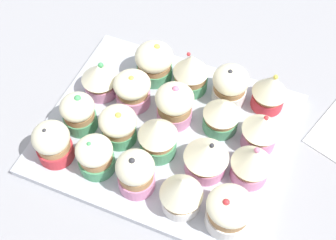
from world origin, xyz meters
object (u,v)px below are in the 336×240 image
object	(u,v)px
cupcake_9	(252,162)
cupcake_2	(189,71)
cupcake_5	(222,115)
cupcake_7	(132,90)
cupcake_4	(261,131)
cupcake_3	(154,62)
cupcake_12	(118,125)
cupcake_6	(174,104)
cupcake_10	(206,157)
cupcake_8	(100,79)
cupcake_17	(95,156)
cupcake_14	(229,211)
cupcake_0	(270,90)
cupcake_1	(230,85)
cupcake_18	(53,143)
cupcake_16	(136,172)
cupcake_13	(79,113)
cupcake_15	(181,192)
baking_tray	(168,133)
cupcake_11	(155,135)

from	to	relation	value
cupcake_9	cupcake_2	bearing A→B (deg)	-41.37
cupcake_5	cupcake_7	world-z (taller)	cupcake_7
cupcake_4	cupcake_2	bearing A→B (deg)	-25.42
cupcake_3	cupcake_5	distance (cm)	15.08
cupcake_12	cupcake_6	bearing A→B (deg)	-134.00
cupcake_10	cupcake_5	bearing A→B (deg)	-87.33
cupcake_7	cupcake_8	distance (cm)	5.95
cupcake_5	cupcake_17	distance (cm)	20.21
cupcake_9	cupcake_14	bearing A→B (deg)	84.73
cupcake_0	cupcake_1	size ratio (longest dim) A/B	1.03
cupcake_18	cupcake_16	bearing A→B (deg)	-179.68
cupcake_9	cupcake_18	world-z (taller)	cupcake_9
cupcake_7	cupcake_12	xyz separation A→B (cm)	(-1.04, 7.23, 0.07)
cupcake_12	cupcake_16	world-z (taller)	cupcake_16
cupcake_0	cupcake_13	world-z (taller)	cupcake_0
cupcake_12	cupcake_15	distance (cm)	14.84
cupcake_13	baking_tray	bearing A→B (deg)	-162.22
cupcake_1	cupcake_7	distance (cm)	15.80
cupcake_2	cupcake_12	size ratio (longest dim) A/B	1.18
cupcake_7	cupcake_18	size ratio (longest dim) A/B	0.89
cupcake_11	cupcake_3	bearing A→B (deg)	-65.82
cupcake_12	cupcake_17	xyz separation A→B (cm)	(0.78, 6.02, -0.14)
cupcake_5	cupcake_7	xyz separation A→B (cm)	(14.85, 0.73, -0.01)
cupcake_3	cupcake_13	xyz separation A→B (cm)	(6.66, 14.07, -0.20)
cupcake_1	cupcake_10	bearing A→B (deg)	93.84
cupcake_10	cupcake_16	bearing A→B (deg)	37.66
baking_tray	cupcake_11	bearing A→B (deg)	84.22
cupcake_14	cupcake_15	size ratio (longest dim) A/B	0.94
cupcake_16	cupcake_18	world-z (taller)	cupcake_16
cupcake_8	cupcake_17	bearing A→B (deg)	114.99
cupcake_3	cupcake_18	bearing A→B (deg)	70.07
cupcake_2	cupcake_3	xyz separation A→B (cm)	(6.27, -0.00, -0.33)
baking_tray	cupcake_13	xyz separation A→B (cm)	(13.22, 4.24, 3.97)
cupcake_1	cupcake_10	distance (cm)	14.20
baking_tray	cupcake_18	bearing A→B (deg)	37.23
cupcake_0	cupcake_14	world-z (taller)	cupcake_0
baking_tray	cupcake_7	size ratio (longest dim) A/B	5.90
cupcake_5	cupcake_14	world-z (taller)	cupcake_14
cupcake_18	cupcake_14	bearing A→B (deg)	179.36
baking_tray	cupcake_8	world-z (taller)	cupcake_8
cupcake_7	cupcake_15	distance (cm)	20.07
cupcake_3	cupcake_18	xyz separation A→B (cm)	(7.41, 20.45, -0.02)
baking_tray	cupcake_2	size ratio (longest dim) A/B	4.86
cupcake_10	cupcake_3	bearing A→B (deg)	-44.48
cupcake_11	cupcake_15	bearing A→B (deg)	134.06
cupcake_1	cupcake_0	bearing A→B (deg)	-170.20
cupcake_9	cupcake_18	xyz separation A→B (cm)	(28.03, 7.81, -0.24)
cupcake_15	cupcake_16	world-z (taller)	cupcake_16
cupcake_17	cupcake_7	bearing A→B (deg)	-88.89
baking_tray	cupcake_8	size ratio (longest dim) A/B	5.95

